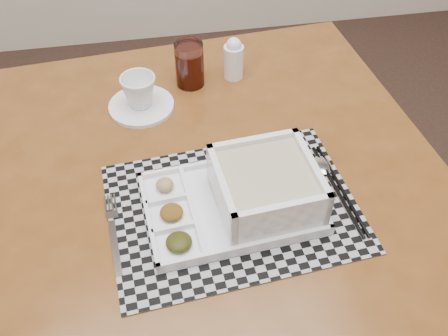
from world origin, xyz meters
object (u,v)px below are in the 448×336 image
Objects in this scene: serving_tray at (256,193)px; juice_glass at (190,66)px; dining_table at (212,190)px; cup at (139,91)px; creamer_bottle at (234,59)px.

serving_tray is 0.41m from juice_glass.
serving_tray is at bearing -80.14° from juice_glass.
cup is (-0.13, 0.21, 0.12)m from dining_table.
cup is 0.14m from juice_glass.
creamer_bottle is at bearing 71.03° from dining_table.
dining_table is 9.33× the size of juice_glass.
juice_glass reaches higher than creamer_bottle.
serving_tray reaches higher than dining_table.
serving_tray is 3.16× the size of creamer_bottle.
juice_glass is (0.12, 0.07, 0.00)m from cup.
juice_glass reaches higher than dining_table.
cup is 0.74× the size of juice_glass.
juice_glass is at bearing 90.99° from dining_table.
cup is 0.25m from creamer_bottle.
dining_table is at bearing 119.13° from serving_tray.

